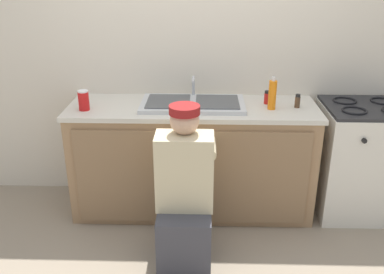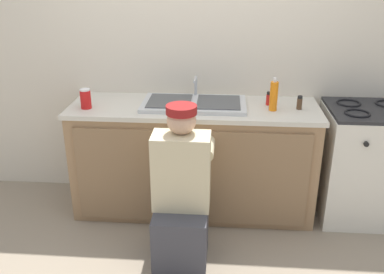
% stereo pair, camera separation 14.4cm
% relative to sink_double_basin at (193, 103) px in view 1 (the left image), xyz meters
% --- Properties ---
extents(ground_plane, '(12.00, 12.00, 0.00)m').
position_rel_sink_double_basin_xyz_m(ground_plane, '(0.00, -0.30, -0.92)').
color(ground_plane, gray).
extents(back_wall, '(6.00, 0.10, 2.50)m').
position_rel_sink_double_basin_xyz_m(back_wall, '(0.00, 0.35, 0.33)').
color(back_wall, beige).
rests_on(back_wall, ground_plane).
extents(counter_cabinet, '(1.90, 0.62, 0.87)m').
position_rel_sink_double_basin_xyz_m(counter_cabinet, '(0.00, -0.01, -0.49)').
color(counter_cabinet, '#997551').
rests_on(counter_cabinet, ground_plane).
extents(countertop, '(1.94, 0.62, 0.04)m').
position_rel_sink_double_basin_xyz_m(countertop, '(0.00, -0.00, -0.04)').
color(countertop, beige).
rests_on(countertop, counter_cabinet).
extents(sink_double_basin, '(0.80, 0.44, 0.19)m').
position_rel_sink_double_basin_xyz_m(sink_double_basin, '(0.00, 0.00, 0.00)').
color(sink_double_basin, silver).
rests_on(sink_double_basin, countertop).
extents(stove_range, '(0.66, 0.62, 0.93)m').
position_rel_sink_double_basin_xyz_m(stove_range, '(1.35, -0.00, -0.46)').
color(stove_range, silver).
rests_on(stove_range, ground_plane).
extents(plumber_person, '(0.42, 0.61, 1.10)m').
position_rel_sink_double_basin_xyz_m(plumber_person, '(-0.04, -0.67, -0.46)').
color(plumber_person, '#3F3F47').
rests_on(plumber_person, ground_plane).
extents(soda_cup_red, '(0.08, 0.08, 0.15)m').
position_rel_sink_double_basin_xyz_m(soda_cup_red, '(-0.82, -0.13, 0.06)').
color(soda_cup_red, red).
rests_on(soda_cup_red, countertop).
extents(spice_bottle_red, '(0.04, 0.04, 0.10)m').
position_rel_sink_double_basin_xyz_m(spice_bottle_red, '(0.58, 0.07, 0.03)').
color(spice_bottle_red, red).
rests_on(spice_bottle_red, countertop).
extents(soap_bottle_orange, '(0.06, 0.06, 0.25)m').
position_rel_sink_double_basin_xyz_m(soap_bottle_orange, '(0.60, -0.06, 0.09)').
color(soap_bottle_orange, orange).
rests_on(soap_bottle_orange, countertop).
extents(spice_bottle_pepper, '(0.04, 0.04, 0.10)m').
position_rel_sink_double_basin_xyz_m(spice_bottle_pepper, '(0.80, -0.02, 0.03)').
color(spice_bottle_pepper, '#513823').
rests_on(spice_bottle_pepper, countertop).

